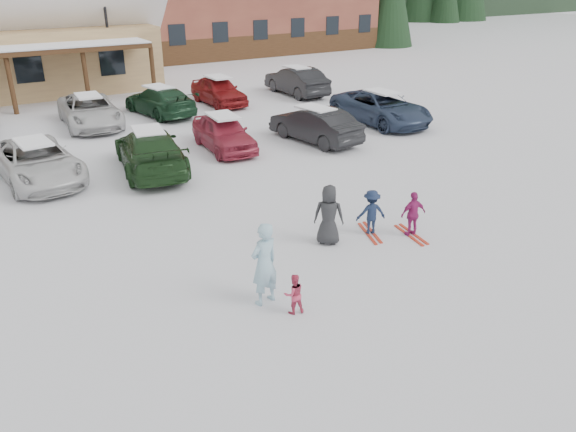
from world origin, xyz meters
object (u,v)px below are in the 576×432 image
adult_skier (264,264)px  parked_car_4 (224,133)px  child_navy (371,212)px  parked_car_13 (296,81)px  parked_car_2 (37,161)px  parked_car_12 (219,91)px  parked_car_5 (315,125)px  toddler_red (294,294)px  parked_car_3 (150,151)px  parked_car_11 (160,101)px  child_magenta (413,214)px  parked_car_10 (90,111)px  lamp_post (108,32)px  parked_car_6 (381,107)px  bystander_dark (329,215)px

adult_skier → parked_car_4: bearing=-123.2°
child_navy → parked_car_13: parked_car_13 is taller
parked_car_2 → parked_car_4: 7.01m
parked_car_12 → parked_car_5: bearing=-87.9°
adult_skier → toddler_red: bearing=103.9°
toddler_red → parked_car_3: (0.43, 10.41, 0.30)m
parked_car_11 → parked_car_5: bearing=107.1°
parked_car_11 → child_magenta: bearing=84.6°
toddler_red → parked_car_10: (0.12, 17.95, 0.26)m
lamp_post → parked_car_3: bearing=-100.7°
lamp_post → parked_car_6: lamp_post is taller
bystander_dark → parked_car_13: 19.12m
toddler_red → parked_car_4: (3.79, 11.42, 0.24)m
parked_car_5 → parked_car_12: parked_car_12 is taller
adult_skier → lamp_post: bearing=-110.6°
toddler_red → parked_car_13: bearing=-111.1°
bystander_dark → parked_car_13: size_ratio=0.34×
child_magenta → parked_car_11: bearing=-76.2°
child_magenta → parked_car_3: size_ratio=0.24×
lamp_post → parked_car_12: (3.79, -6.52, -2.62)m
toddler_red → lamp_post: bearing=-86.2°
parked_car_6 → adult_skier: bearing=-139.6°
parked_car_13 → parked_car_4: bearing=42.8°
child_navy → parked_car_3: size_ratio=0.25×
parked_car_3 → toddler_red: bearing=97.2°
parked_car_4 → toddler_red: bearing=-103.7°
lamp_post → child_navy: lamp_post is taller
lamp_post → child_navy: size_ratio=4.64×
lamp_post → parked_car_2: (-6.51, -14.10, -2.65)m
parked_car_2 → parked_car_5: parked_car_5 is taller
parked_car_4 → parked_car_6: bearing=4.5°
parked_car_10 → parked_car_13: (11.84, 1.01, 0.07)m
parked_car_6 → parked_car_12: bearing=121.5°
parked_car_4 → parked_car_6: parked_car_6 is taller
child_navy → parked_car_10: size_ratio=0.25×
adult_skier → toddler_red: size_ratio=2.09×
adult_skier → parked_car_13: bearing=-136.2°
parked_car_4 → parked_car_10: (-3.67, 6.53, 0.02)m
adult_skier → parked_car_5: (7.87, 9.77, -0.23)m
lamp_post → child_magenta: size_ratio=4.65×
parked_car_13 → toddler_red: bearing=57.9°
parked_car_5 → parked_car_3: bearing=-8.9°
parked_car_4 → parked_car_13: bearing=47.3°
parked_car_10 → parked_car_6: bearing=-25.5°
bystander_dark → parked_car_5: size_ratio=0.37×
lamp_post → parked_car_12: size_ratio=1.38×
parked_car_4 → parked_car_10: 7.49m
adult_skier → parked_car_12: bearing=-124.3°
parked_car_6 → parked_car_11: size_ratio=1.12×
child_navy → parked_car_13: bearing=-97.0°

